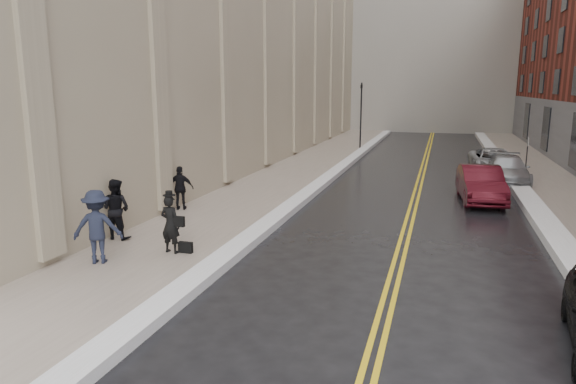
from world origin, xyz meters
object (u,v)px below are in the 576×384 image
Objects in this scene: pedestrian_main at (170,224)px; pedestrian_b at (97,227)px; car_silver_far at (494,161)px; pedestrian_a at (116,209)px; car_silver_near at (507,170)px; car_maroon at (481,184)px; pedestrian_c at (181,188)px.

pedestrian_b reaches higher than pedestrian_main.
car_silver_far is 21.70m from pedestrian_a.
pedestrian_b reaches higher than car_silver_near.
car_silver_far is 22.99m from pedestrian_b.
pedestrian_main reaches higher than car_maroon.
pedestrian_b is at bearing 114.46° from pedestrian_a.
pedestrian_c reaches higher than car_maroon.
pedestrian_main is 2.48m from pedestrian_a.
pedestrian_a is (-13.00, -14.68, 0.41)m from car_silver_near.
pedestrian_b is 1.18× the size of pedestrian_c.
car_maroon is 15.87m from pedestrian_b.
pedestrian_a reaches higher than car_silver_near.
pedestrian_main is at bearing 163.10° from pedestrian_a.
pedestrian_b is at bearing -136.31° from car_maroon.
pedestrian_c is (-2.30, 4.89, 0.01)m from pedestrian_main.
car_silver_far is 3.00× the size of pedestrian_c.
car_maroon is 5.16m from car_silver_near.
car_silver_near is 0.94× the size of car_silver_far.
pedestrian_main is (-9.05, -10.56, 0.23)m from car_maroon.
car_silver_far is 21.11m from pedestrian_main.
pedestrian_a is at bearing -11.14° from pedestrian_main.
car_maroon is at bearing -103.02° from car_silver_far.
pedestrian_a reaches higher than car_maroon.
pedestrian_a is 1.12× the size of pedestrian_c.
pedestrian_a is 0.95× the size of pedestrian_b.
pedestrian_main reaches higher than car_silver_far.
pedestrian_c is at bearing -158.25° from car_maroon.
car_silver_near is 20.71m from pedestrian_b.
car_maroon is 13.91m from pedestrian_main.
pedestrian_a is at bearing -129.89° from car_silver_far.
car_maroon is 0.90× the size of car_silver_far.
car_silver_far is at bearing -149.99° from pedestrian_c.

